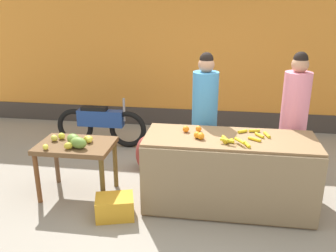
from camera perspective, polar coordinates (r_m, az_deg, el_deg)
ground_plane at (r=4.71m, az=3.60°, el=-11.87°), size 24.00×24.00×0.00m
market_wall_back at (r=7.12m, az=6.05°, el=11.42°), size 9.75×0.23×3.02m
fruit_stall_counter at (r=4.47m, az=9.44°, el=-7.27°), size 2.01×0.79×0.91m
side_table_wooden at (r=4.76m, az=-14.25°, el=-3.83°), size 0.94×0.65×0.72m
banana_bunch_pile at (r=4.24m, az=11.79°, el=-1.86°), size 0.58×0.57×0.07m
orange_pile at (r=4.27m, az=4.50°, el=-1.14°), size 0.28×0.34×0.08m
mango_papaya_pile at (r=4.64m, az=-14.56°, el=-2.27°), size 0.59×0.47×0.14m
vendor_woman_blue_shirt at (r=4.90m, az=5.75°, el=1.05°), size 0.34×0.34×1.81m
vendor_woman_pink_shirt at (r=4.97m, az=19.10°, el=0.54°), size 0.34×0.34×1.84m
parked_motorcycle at (r=6.39m, az=-10.52°, el=0.35°), size 1.60×0.18×0.88m
produce_crate at (r=4.40m, az=-8.37°, el=-12.49°), size 0.51×0.43×0.26m
produce_sack at (r=5.43m, az=-3.52°, el=-4.33°), size 0.35×0.40×0.53m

